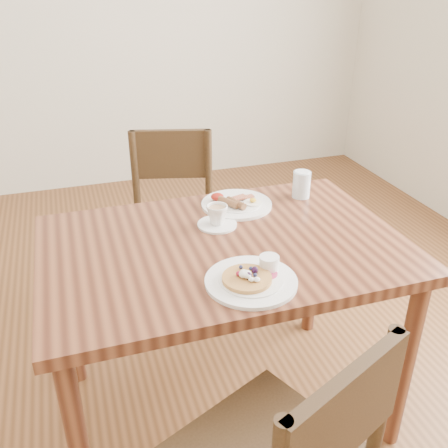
% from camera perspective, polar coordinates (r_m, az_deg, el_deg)
% --- Properties ---
extents(ground, '(5.00, 5.00, 0.00)m').
position_cam_1_polar(ground, '(2.13, 0.00, -19.98)').
color(ground, '#593419').
rests_on(ground, ground).
extents(dining_table, '(1.20, 0.80, 0.75)m').
position_cam_1_polar(dining_table, '(1.71, 0.00, -5.03)').
color(dining_table, brown).
rests_on(dining_table, ground).
extents(chair_far, '(0.51, 0.51, 0.88)m').
position_cam_1_polar(chair_far, '(2.43, -5.88, 0.92)').
color(chair_far, '#3A2715').
rests_on(chair_far, ground).
extents(pancake_plate, '(0.27, 0.27, 0.06)m').
position_cam_1_polar(pancake_plate, '(1.46, 3.25, -6.22)').
color(pancake_plate, white).
rests_on(pancake_plate, dining_table).
extents(breakfast_plate, '(0.27, 0.27, 0.04)m').
position_cam_1_polar(breakfast_plate, '(1.91, 1.34, 2.38)').
color(breakfast_plate, white).
rests_on(breakfast_plate, dining_table).
extents(teacup_saucer, '(0.14, 0.14, 0.08)m').
position_cam_1_polar(teacup_saucer, '(1.75, -0.80, 0.80)').
color(teacup_saucer, white).
rests_on(teacup_saucer, dining_table).
extents(water_glass, '(0.07, 0.07, 0.11)m').
position_cam_1_polar(water_glass, '(2.00, 8.84, 4.49)').
color(water_glass, silver).
rests_on(water_glass, dining_table).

